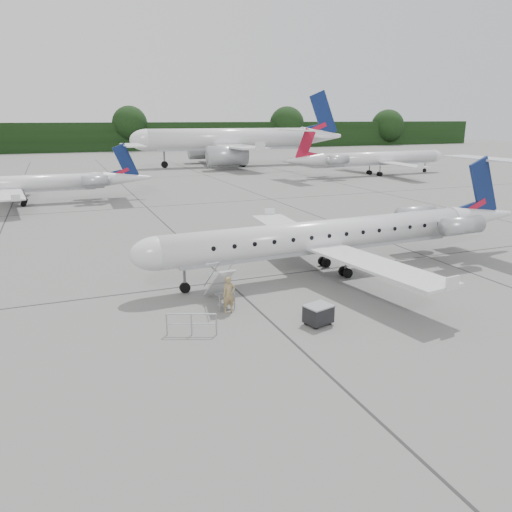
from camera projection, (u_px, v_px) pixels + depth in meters
name	position (u px, v px, depth m)	size (l,w,h in m)	color
ground	(355.00, 298.00, 26.75)	(320.00, 320.00, 0.00)	slate
treeline	(105.00, 137.00, 141.95)	(260.00, 4.00, 8.00)	black
main_regional_jet	(324.00, 220.00, 30.15)	(26.13, 18.82, 6.70)	silver
airstair	(219.00, 284.00, 25.81)	(0.85, 2.52, 2.10)	silver
passenger	(229.00, 295.00, 24.60)	(0.68, 0.44, 1.85)	olive
safety_railing	(191.00, 325.00, 22.10)	(2.20, 0.08, 1.00)	gray
baggage_cart	(318.00, 314.00, 23.23)	(1.18, 0.95, 1.02)	black
bg_narrowbody	(228.00, 128.00, 97.82)	(40.62, 29.25, 14.58)	silver
bg_regional_left	(12.00, 176.00, 54.32)	(24.52, 17.65, 6.43)	silver
bg_regional_right	(381.00, 152.00, 83.16)	(29.36, 21.14, 7.70)	silver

